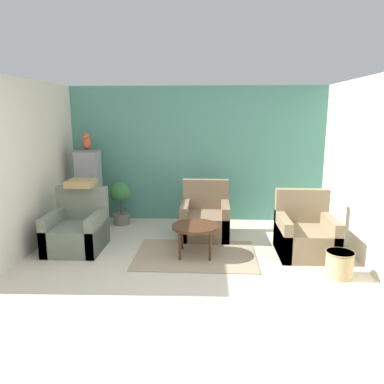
# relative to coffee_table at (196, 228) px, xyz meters

# --- Properties ---
(ground_plane) EXTENTS (20.00, 20.00, 0.00)m
(ground_plane) POSITION_rel_coffee_table_xyz_m (-0.06, -1.27, -0.40)
(ground_plane) COLOR beige
(ground_plane) RESTS_ON ground
(wall_back_accent) EXTENTS (4.68, 0.06, 2.43)m
(wall_back_accent) POSITION_rel_coffee_table_xyz_m (-0.06, 1.86, 0.81)
(wall_back_accent) COLOR #4C897A
(wall_back_accent) RESTS_ON ground_plane
(wall_left) EXTENTS (0.06, 3.10, 2.43)m
(wall_left) POSITION_rel_coffee_table_xyz_m (-2.38, 0.28, 0.81)
(wall_left) COLOR beige
(wall_left) RESTS_ON ground_plane
(wall_right) EXTENTS (0.06, 3.10, 2.43)m
(wall_right) POSITION_rel_coffee_table_xyz_m (2.25, 0.28, 0.81)
(wall_right) COLOR beige
(wall_right) RESTS_ON ground_plane
(area_rug) EXTENTS (1.67, 1.21, 0.01)m
(area_rug) POSITION_rel_coffee_table_xyz_m (-0.00, -0.00, -0.39)
(area_rug) COLOR gray
(area_rug) RESTS_ON ground_plane
(coffee_table) EXTENTS (0.66, 0.66, 0.44)m
(coffee_table) POSITION_rel_coffee_table_xyz_m (0.00, 0.00, 0.00)
(coffee_table) COLOR #472819
(coffee_table) RESTS_ON ground_plane
(armchair_left) EXTENTS (0.76, 0.82, 0.88)m
(armchair_left) POSITION_rel_coffee_table_xyz_m (-1.74, 0.17, -0.13)
(armchair_left) COLOR slate
(armchair_left) RESTS_ON ground_plane
(armchair_right) EXTENTS (0.76, 0.82, 0.88)m
(armchair_right) POSITION_rel_coffee_table_xyz_m (1.54, 0.15, -0.13)
(armchair_right) COLOR #8E7A5B
(armchair_right) RESTS_ON ground_plane
(armchair_middle) EXTENTS (0.76, 0.82, 0.88)m
(armchair_middle) POSITION_rel_coffee_table_xyz_m (0.11, 0.87, -0.13)
(armchair_middle) COLOR #7A664C
(armchair_middle) RESTS_ON ground_plane
(birdcage) EXTENTS (0.47, 0.47, 1.34)m
(birdcage) POSITION_rel_coffee_table_xyz_m (-1.94, 1.39, 0.25)
(birdcage) COLOR slate
(birdcage) RESTS_ON ground_plane
(parrot) EXTENTS (0.14, 0.24, 0.29)m
(parrot) POSITION_rel_coffee_table_xyz_m (-1.94, 1.40, 1.07)
(parrot) COLOR #D14C2D
(parrot) RESTS_ON birdcage
(potted_plant) EXTENTS (0.38, 0.35, 0.77)m
(potted_plant) POSITION_rel_coffee_table_xyz_m (-1.40, 1.44, 0.08)
(potted_plant) COLOR #66605B
(potted_plant) RESTS_ON ground_plane
(wicker_basket) EXTENTS (0.34, 0.34, 0.32)m
(wicker_basket) POSITION_rel_coffee_table_xyz_m (1.77, -0.61, -0.23)
(wicker_basket) COLOR tan
(wicker_basket) RESTS_ON ground_plane
(throw_pillow) EXTENTS (0.39, 0.39, 0.10)m
(throw_pillow) POSITION_rel_coffee_table_xyz_m (-1.74, 0.46, 0.53)
(throw_pillow) COLOR tan
(throw_pillow) RESTS_ON armchair_left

